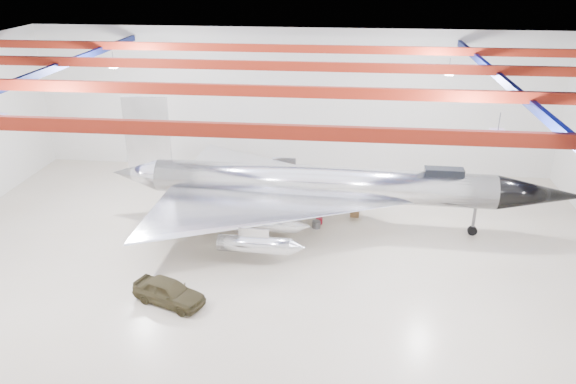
# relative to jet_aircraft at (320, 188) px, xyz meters

# --- Properties ---
(floor) EXTENTS (40.00, 40.00, 0.00)m
(floor) POSITION_rel_jet_aircraft_xyz_m (-2.82, -4.93, -2.61)
(floor) COLOR beige
(floor) RESTS_ON ground
(wall_back) EXTENTS (40.00, 0.00, 40.00)m
(wall_back) POSITION_rel_jet_aircraft_xyz_m (-2.82, 10.07, 2.89)
(wall_back) COLOR silver
(wall_back) RESTS_ON floor
(ceiling) EXTENTS (40.00, 40.00, 0.00)m
(ceiling) POSITION_rel_jet_aircraft_xyz_m (-2.82, -4.93, 8.39)
(ceiling) COLOR #0A0F38
(ceiling) RESTS_ON wall_back
(ceiling_structure) EXTENTS (39.50, 29.50, 1.08)m
(ceiling_structure) POSITION_rel_jet_aircraft_xyz_m (-2.82, -4.93, 7.71)
(ceiling_structure) COLOR maroon
(ceiling_structure) RESTS_ON ceiling
(jet_aircraft) EXTENTS (29.18, 17.13, 7.96)m
(jet_aircraft) POSITION_rel_jet_aircraft_xyz_m (0.00, 0.00, 0.00)
(jet_aircraft) COLOR silver
(jet_aircraft) RESTS_ON floor
(jeep) EXTENTS (4.05, 2.76, 1.28)m
(jeep) POSITION_rel_jet_aircraft_xyz_m (-6.87, -9.39, -1.97)
(jeep) COLOR #3B341D
(jeep) RESTS_ON floor
(crate_ply) EXTENTS (0.61, 0.52, 0.39)m
(crate_ply) POSITION_rel_jet_aircraft_xyz_m (-6.82, -1.36, -2.41)
(crate_ply) COLOR olive
(crate_ply) RESTS_ON floor
(toolbox_red) EXTENTS (0.62, 0.57, 0.35)m
(toolbox_red) POSITION_rel_jet_aircraft_xyz_m (-2.75, 3.27, -2.43)
(toolbox_red) COLOR maroon
(toolbox_red) RESTS_ON floor
(engine_drum) EXTENTS (0.62, 0.62, 0.46)m
(engine_drum) POSITION_rel_jet_aircraft_xyz_m (-0.16, -0.35, -2.38)
(engine_drum) COLOR #59595B
(engine_drum) RESTS_ON floor
(parts_bin) EXTENTS (0.60, 0.49, 0.41)m
(parts_bin) POSITION_rel_jet_aircraft_xyz_m (2.24, 1.62, -2.41)
(parts_bin) COLOR olive
(parts_bin) RESTS_ON floor
(crate_small) EXTENTS (0.48, 0.42, 0.28)m
(crate_small) POSITION_rel_jet_aircraft_xyz_m (-8.22, 1.87, -2.47)
(crate_small) COLOR #59595B
(crate_small) RESTS_ON floor
(tool_chest) EXTENTS (0.56, 0.56, 0.39)m
(tool_chest) POSITION_rel_jet_aircraft_xyz_m (-0.02, 0.30, -2.42)
(tool_chest) COLOR maroon
(tool_chest) RESTS_ON floor
(spares_box) EXTENTS (0.51, 0.51, 0.40)m
(spares_box) POSITION_rel_jet_aircraft_xyz_m (-1.98, 4.72, -2.41)
(spares_box) COLOR #59595B
(spares_box) RESTS_ON floor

